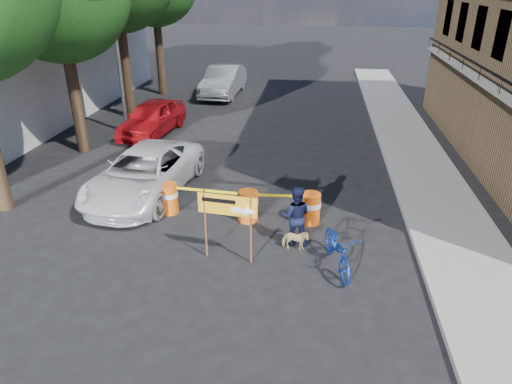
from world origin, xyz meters
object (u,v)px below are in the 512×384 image
(barrel_far_left, at_px, (131,194))
(barrel_mid_left, at_px, (168,198))
(sedan_red, at_px, (152,118))
(sedan_silver, at_px, (224,81))
(detour_sign, at_px, (235,211))
(bicycle, at_px, (339,231))
(barrel_mid_right, at_px, (248,206))
(suv_white, at_px, (145,173))
(barrel_far_right, at_px, (310,208))
(pedestrian, at_px, (296,216))
(dog, at_px, (295,240))

(barrel_far_left, bearing_deg, barrel_mid_left, -4.47)
(sedan_red, distance_m, sedan_silver, 7.78)
(sedan_silver, bearing_deg, sedan_red, -99.89)
(detour_sign, bearing_deg, barrel_mid_left, 142.95)
(bicycle, height_order, sedan_silver, bicycle)
(sedan_silver, bearing_deg, detour_sign, -75.19)
(barrel_mid_right, bearing_deg, suv_white, 159.66)
(barrel_far_left, xyz_separation_m, barrel_far_right, (5.33, -0.19, 0.00))
(detour_sign, distance_m, pedestrian, 1.79)
(pedestrian, height_order, sedan_red, pedestrian)
(detour_sign, xyz_separation_m, pedestrian, (1.38, 0.99, -0.55))
(barrel_far_left, relative_size, pedestrian, 0.55)
(bicycle, distance_m, sedan_silver, 18.03)
(barrel_mid_left, distance_m, barrel_far_right, 4.14)
(bicycle, relative_size, suv_white, 0.38)
(barrel_far_left, distance_m, dog, 5.27)
(barrel_mid_left, distance_m, dog, 4.12)
(bicycle, bearing_deg, barrel_mid_right, 126.24)
(bicycle, distance_m, dog, 1.41)
(barrel_far_left, height_order, suv_white, suv_white)
(bicycle, bearing_deg, barrel_mid_left, 141.24)
(bicycle, relative_size, sedan_red, 0.46)
(barrel_mid_left, bearing_deg, barrel_mid_right, -4.43)
(barrel_far_left, bearing_deg, barrel_far_right, -2.00)
(barrel_mid_left, distance_m, suv_white, 1.59)
(barrel_far_right, relative_size, suv_white, 0.17)
(barrel_mid_right, xyz_separation_m, pedestrian, (1.39, -1.07, 0.34))
(barrel_far_left, height_order, barrel_mid_left, same)
(detour_sign, bearing_deg, pedestrian, 41.78)
(barrel_mid_left, xyz_separation_m, barrel_far_right, (4.14, -0.09, 0.00))
(detour_sign, bearing_deg, barrel_mid_right, 96.31)
(detour_sign, bearing_deg, barrel_far_right, 57.04)
(barrel_mid_left, relative_size, detour_sign, 0.48)
(barrel_mid_left, height_order, sedan_silver, sedan_silver)
(barrel_mid_right, height_order, barrel_far_right, same)
(barrel_mid_right, bearing_deg, bicycle, -39.52)
(barrel_far_left, relative_size, sedan_silver, 0.18)
(pedestrian, height_order, suv_white, pedestrian)
(barrel_far_left, relative_size, sedan_red, 0.21)
(barrel_mid_left, distance_m, barrel_mid_right, 2.39)
(detour_sign, relative_size, dog, 2.75)
(barrel_far_left, distance_m, barrel_far_right, 5.34)
(barrel_mid_left, bearing_deg, bicycle, -24.53)
(dog, relative_size, sedan_red, 0.16)
(barrel_far_left, xyz_separation_m, suv_white, (0.09, 1.02, 0.25))
(barrel_mid_right, height_order, pedestrian, pedestrian)
(sedan_red, bearing_deg, sedan_silver, 84.50)
(barrel_far_left, relative_size, detour_sign, 0.48)
(sedan_silver, bearing_deg, barrel_mid_left, -82.42)
(barrel_far_right, distance_m, pedestrian, 1.26)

